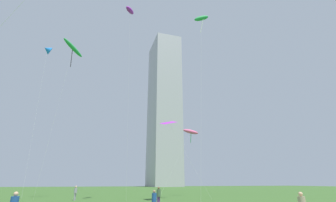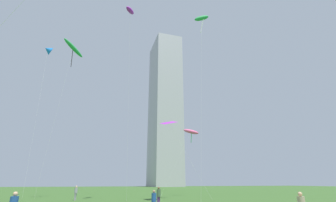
{
  "view_description": "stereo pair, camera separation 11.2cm",
  "coord_description": "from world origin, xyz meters",
  "px_view_note": "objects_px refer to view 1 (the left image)",
  "views": [
    {
      "loc": [
        -4.79,
        -13.21,
        2.2
      ],
      "look_at": [
        2.55,
        10.48,
        10.91
      ],
      "focal_mm": 24.89,
      "sensor_mm": 36.0,
      "label": 1
    },
    {
      "loc": [
        -4.69,
        -13.25,
        2.2
      ],
      "look_at": [
        2.55,
        10.48,
        10.91
      ],
      "focal_mm": 24.89,
      "sensor_mm": 36.0,
      "label": 2
    }
  ],
  "objects_px": {
    "kite_flying_2": "(201,19)",
    "kite_flying_7": "(130,11)",
    "kite_flying_3": "(168,123)",
    "person_standing_4": "(159,195)",
    "person_standing_3": "(154,200)",
    "distant_highrise_0": "(164,108)",
    "kite_flying_6": "(191,132)",
    "person_standing_2": "(75,192)",
    "kite_flying_0": "(47,50)",
    "kite_flying_5": "(73,48)"
  },
  "relations": [
    {
      "from": "kite_flying_3",
      "to": "kite_flying_6",
      "type": "xyz_separation_m",
      "value": [
        7.12,
        9.07,
        0.94
      ]
    },
    {
      "from": "kite_flying_3",
      "to": "kite_flying_2",
      "type": "bearing_deg",
      "value": -29.35
    },
    {
      "from": "person_standing_2",
      "to": "kite_flying_7",
      "type": "distance_m",
      "value": 27.46
    },
    {
      "from": "kite_flying_2",
      "to": "person_standing_3",
      "type": "bearing_deg",
      "value": -137.17
    },
    {
      "from": "person_standing_3",
      "to": "person_standing_4",
      "type": "distance_m",
      "value": 5.48
    },
    {
      "from": "person_standing_3",
      "to": "kite_flying_0",
      "type": "bearing_deg",
      "value": -54.95
    },
    {
      "from": "person_standing_3",
      "to": "kite_flying_3",
      "type": "height_order",
      "value": "kite_flying_3"
    },
    {
      "from": "kite_flying_2",
      "to": "kite_flying_3",
      "type": "height_order",
      "value": "kite_flying_2"
    },
    {
      "from": "person_standing_4",
      "to": "kite_flying_7",
      "type": "xyz_separation_m",
      "value": [
        -3.43,
        5.85,
        26.52
      ]
    },
    {
      "from": "distant_highrise_0",
      "to": "kite_flying_6",
      "type": "bearing_deg",
      "value": -103.35
    },
    {
      "from": "kite_flying_2",
      "to": "distant_highrise_0",
      "type": "xyz_separation_m",
      "value": [
        26.22,
        111.5,
        21.1
      ]
    },
    {
      "from": "kite_flying_5",
      "to": "kite_flying_0",
      "type": "bearing_deg",
      "value": 132.16
    },
    {
      "from": "kite_flying_3",
      "to": "kite_flying_7",
      "type": "height_order",
      "value": "kite_flying_7"
    },
    {
      "from": "kite_flying_5",
      "to": "person_standing_4",
      "type": "bearing_deg",
      "value": -49.71
    },
    {
      "from": "kite_flying_0",
      "to": "kite_flying_3",
      "type": "bearing_deg",
      "value": -34.26
    },
    {
      "from": "person_standing_3",
      "to": "kite_flying_7",
      "type": "bearing_deg",
      "value": -77.93
    },
    {
      "from": "person_standing_2",
      "to": "kite_flying_2",
      "type": "distance_m",
      "value": 31.32
    },
    {
      "from": "person_standing_4",
      "to": "person_standing_3",
      "type": "bearing_deg",
      "value": 42.01
    },
    {
      "from": "person_standing_2",
      "to": "kite_flying_7",
      "type": "relative_size",
      "value": 0.06
    },
    {
      "from": "kite_flying_6",
      "to": "person_standing_4",
      "type": "bearing_deg",
      "value": -123.54
    },
    {
      "from": "kite_flying_6",
      "to": "kite_flying_7",
      "type": "distance_m",
      "value": 23.27
    },
    {
      "from": "person_standing_4",
      "to": "kite_flying_6",
      "type": "distance_m",
      "value": 20.83
    },
    {
      "from": "person_standing_3",
      "to": "distant_highrise_0",
      "type": "bearing_deg",
      "value": -103.05
    },
    {
      "from": "person_standing_3",
      "to": "distant_highrise_0",
      "type": "height_order",
      "value": "distant_highrise_0"
    },
    {
      "from": "person_standing_3",
      "to": "kite_flying_7",
      "type": "distance_m",
      "value": 28.86
    },
    {
      "from": "person_standing_3",
      "to": "kite_flying_5",
      "type": "distance_m",
      "value": 31.75
    },
    {
      "from": "person_standing_2",
      "to": "kite_flying_3",
      "type": "distance_m",
      "value": 15.35
    },
    {
      "from": "kite_flying_3",
      "to": "distant_highrise_0",
      "type": "height_order",
      "value": "distant_highrise_0"
    },
    {
      "from": "kite_flying_0",
      "to": "kite_flying_2",
      "type": "height_order",
      "value": "kite_flying_2"
    },
    {
      "from": "kite_flying_2",
      "to": "kite_flying_7",
      "type": "xyz_separation_m",
      "value": [
        -11.06,
        2.34,
        0.68
      ]
    },
    {
      "from": "person_standing_2",
      "to": "kite_flying_7",
      "type": "height_order",
      "value": "kite_flying_7"
    },
    {
      "from": "distant_highrise_0",
      "to": "kite_flying_0",
      "type": "bearing_deg",
      "value": -118.14
    },
    {
      "from": "kite_flying_2",
      "to": "kite_flying_7",
      "type": "height_order",
      "value": "kite_flying_7"
    },
    {
      "from": "kite_flying_0",
      "to": "kite_flying_7",
      "type": "relative_size",
      "value": 0.96
    },
    {
      "from": "kite_flying_0",
      "to": "kite_flying_6",
      "type": "distance_m",
      "value": 31.56
    },
    {
      "from": "person_standing_2",
      "to": "kite_flying_0",
      "type": "height_order",
      "value": "kite_flying_0"
    },
    {
      "from": "person_standing_2",
      "to": "person_standing_4",
      "type": "bearing_deg",
      "value": 65.88
    },
    {
      "from": "kite_flying_2",
      "to": "kite_flying_5",
      "type": "relative_size",
      "value": 1.1
    },
    {
      "from": "person_standing_2",
      "to": "kite_flying_3",
      "type": "xyz_separation_m",
      "value": [
        11.39,
        -4.78,
        9.11
      ]
    },
    {
      "from": "kite_flying_2",
      "to": "kite_flying_3",
      "type": "xyz_separation_m",
      "value": [
        -4.68,
        2.63,
        -16.73
      ]
    },
    {
      "from": "person_standing_3",
      "to": "kite_flying_2",
      "type": "bearing_deg",
      "value": -133.72
    },
    {
      "from": "person_standing_2",
      "to": "kite_flying_6",
      "type": "bearing_deg",
      "value": 131.22
    },
    {
      "from": "person_standing_2",
      "to": "kite_flying_6",
      "type": "distance_m",
      "value": 21.5
    },
    {
      "from": "person_standing_3",
      "to": "kite_flying_5",
      "type": "xyz_separation_m",
      "value": [
        -10.12,
        19.2,
        23.17
      ]
    },
    {
      "from": "kite_flying_3",
      "to": "person_standing_4",
      "type": "bearing_deg",
      "value": -115.71
    },
    {
      "from": "kite_flying_5",
      "to": "distant_highrise_0",
      "type": "height_order",
      "value": "distant_highrise_0"
    },
    {
      "from": "kite_flying_5",
      "to": "distant_highrise_0",
      "type": "relative_size",
      "value": 0.26
    },
    {
      "from": "kite_flying_6",
      "to": "kite_flying_7",
      "type": "relative_size",
      "value": 0.41
    },
    {
      "from": "person_standing_2",
      "to": "kite_flying_2",
      "type": "bearing_deg",
      "value": 93.43
    },
    {
      "from": "kite_flying_0",
      "to": "kite_flying_7",
      "type": "height_order",
      "value": "kite_flying_7"
    }
  ]
}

